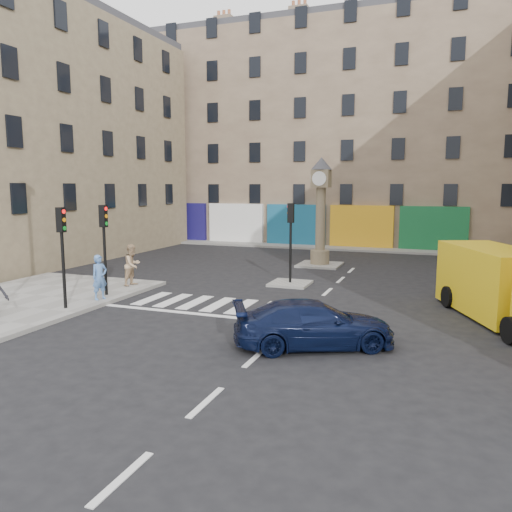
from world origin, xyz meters
The scene contains 14 objects.
ground centered at (0.00, 0.00, 0.00)m, with size 120.00×120.00×0.00m, color black.
sidewalk_far centered at (-4.00, 22.20, 0.07)m, with size 32.00×2.40×0.15m, color gray.
island_near centered at (-2.00, 8.00, 0.06)m, with size 1.80×1.80×0.12m, color gray.
island_far centered at (-2.00, 14.00, 0.06)m, with size 2.40×2.40×0.12m, color gray.
building_far centered at (-4.00, 28.00, 8.50)m, with size 32.00×10.00×17.00m, color gray.
building_left centered at (-19.00, 12.00, 7.50)m, with size 8.00×20.00×15.00m, color #8C7B5B.
traffic_light_left_near centered at (-8.30, 0.20, 2.62)m, with size 0.28×0.22×3.70m.
traffic_light_left_far centered at (-8.30, 2.60, 2.62)m, with size 0.28×0.22×3.70m.
traffic_light_island centered at (-2.00, 8.00, 2.59)m, with size 0.28×0.22×3.70m.
clock_pillar centered at (-2.00, 14.00, 3.55)m, with size 1.20×1.20×6.10m.
navy_sedan centered at (1.25, -0.52, 0.67)m, with size 1.88×4.62×1.34m, color black.
yellow_van centered at (6.58, 4.51, 1.22)m, with size 4.37×6.99×2.45m.
pedestrian_blue centered at (-8.00, 1.83, 1.04)m, with size 0.65×0.43×1.78m, color #507AB7.
pedestrian_tan centered at (-8.42, 4.68, 1.08)m, with size 0.91×0.71×1.87m, color tan.
Camera 1 is at (4.57, -14.13, 4.61)m, focal length 35.00 mm.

